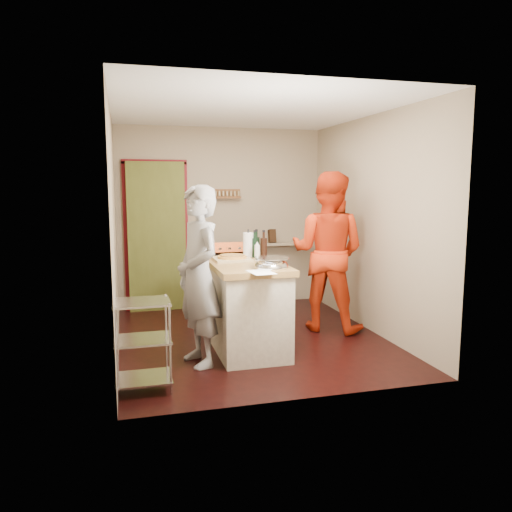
# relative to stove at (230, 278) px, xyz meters

# --- Properties ---
(floor) EXTENTS (3.50, 3.50, 0.00)m
(floor) POSITION_rel_stove_xyz_m (-0.05, -1.42, -0.45)
(floor) COLOR black
(floor) RESTS_ON ground
(back_wall) EXTENTS (3.00, 0.44, 2.60)m
(back_wall) POSITION_rel_stove_xyz_m (-0.69, 0.36, 0.68)
(back_wall) COLOR gray
(back_wall) RESTS_ON ground
(left_wall) EXTENTS (0.04, 3.50, 2.60)m
(left_wall) POSITION_rel_stove_xyz_m (-1.55, -1.42, 0.85)
(left_wall) COLOR gray
(left_wall) RESTS_ON ground
(right_wall) EXTENTS (0.04, 3.50, 2.60)m
(right_wall) POSITION_rel_stove_xyz_m (1.45, -1.42, 0.85)
(right_wall) COLOR gray
(right_wall) RESTS_ON ground
(ceiling) EXTENTS (3.00, 3.50, 0.02)m
(ceiling) POSITION_rel_stove_xyz_m (-0.05, -1.42, 2.16)
(ceiling) COLOR white
(ceiling) RESTS_ON back_wall
(stove) EXTENTS (0.60, 0.63, 1.00)m
(stove) POSITION_rel_stove_xyz_m (0.00, 0.00, 0.00)
(stove) COLOR black
(stove) RESTS_ON ground
(wire_shelving) EXTENTS (0.48, 0.40, 0.80)m
(wire_shelving) POSITION_rel_stove_xyz_m (-1.33, -2.62, -0.01)
(wire_shelving) COLOR silver
(wire_shelving) RESTS_ON ground
(island) EXTENTS (0.75, 1.41, 1.26)m
(island) POSITION_rel_stove_xyz_m (-0.20, -1.80, 0.05)
(island) COLOR beige
(island) RESTS_ON ground
(person_stripe) EXTENTS (0.58, 0.74, 1.78)m
(person_stripe) POSITION_rel_stove_xyz_m (-0.76, -2.11, 0.44)
(person_stripe) COLOR silver
(person_stripe) RESTS_ON ground
(person_red) EXTENTS (1.19, 1.16, 1.94)m
(person_red) POSITION_rel_stove_xyz_m (0.95, -1.29, 0.52)
(person_red) COLOR red
(person_red) RESTS_ON ground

